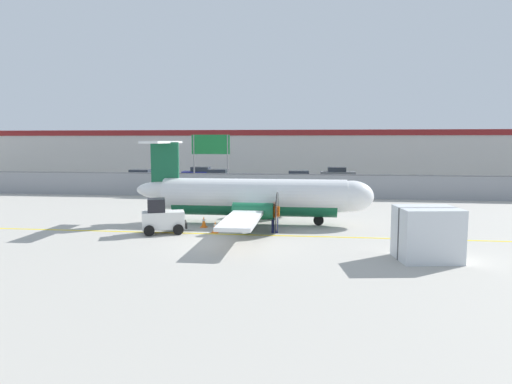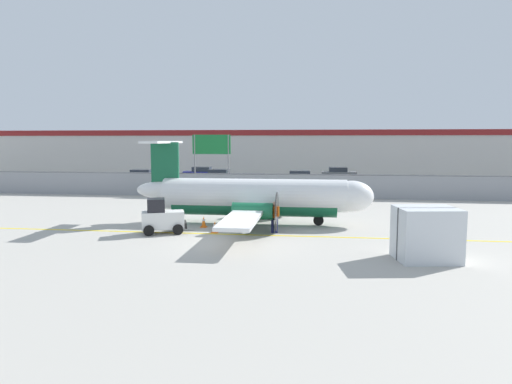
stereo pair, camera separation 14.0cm
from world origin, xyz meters
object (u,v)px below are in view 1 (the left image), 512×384
object	(u,v)px
parked_car_2	(217,176)
traffic_cone_near_left	(215,227)
parked_car_1	(200,173)
baggage_tug	(162,218)
cargo_container	(427,234)
parked_car_6	(381,183)
parked_car_3	(250,182)
parked_car_7	(421,184)
highway_sign	(211,149)
ground_crew_worker	(275,215)
parked_car_4	(300,178)
commuter_airplane	(258,197)
parked_car_0	(141,177)
traffic_cone_near_right	(204,222)
parked_car_5	(338,174)

from	to	relation	value
parked_car_2	traffic_cone_near_left	bearing A→B (deg)	106.57
parked_car_1	baggage_tug	bearing A→B (deg)	100.64
cargo_container	parked_car_6	bearing A→B (deg)	77.45
traffic_cone_near_left	parked_car_1	size ratio (longest dim) A/B	0.15
parked_car_3	parked_car_7	bearing A→B (deg)	-176.81
highway_sign	cargo_container	bearing A→B (deg)	-57.60
ground_crew_worker	parked_car_3	xyz separation A→B (m)	(-4.14, 20.48, -0.06)
parked_car_4	commuter_airplane	bearing A→B (deg)	-95.87
parked_car_4	highway_sign	bearing A→B (deg)	-135.80
parked_car_0	highway_sign	distance (m)	13.18
cargo_container	parked_car_0	size ratio (longest dim) A/B	0.62
parked_car_2	highway_sign	bearing A→B (deg)	103.55
parked_car_3	parked_car_6	bearing A→B (deg)	-177.32
parked_car_0	parked_car_2	distance (m)	8.58
commuter_airplane	cargo_container	distance (m)	10.82
traffic_cone_near_right	parked_car_5	xyz separation A→B (m)	(9.20, 31.87, 0.58)
baggage_tug	cargo_container	world-z (taller)	cargo_container
traffic_cone_near_right	highway_sign	xyz separation A→B (m)	(-3.28, 16.46, 3.83)
ground_crew_worker	parked_car_2	bearing A→B (deg)	-155.58
parked_car_3	highway_sign	size ratio (longest dim) A/B	0.78
parked_car_2	parked_car_4	xyz separation A→B (m)	(9.52, -1.38, 0.00)
ground_crew_worker	parked_car_2	world-z (taller)	same
parked_car_0	commuter_airplane	bearing A→B (deg)	-58.44
parked_car_0	parked_car_5	world-z (taller)	same
ground_crew_worker	parked_car_7	distance (m)	23.83
traffic_cone_near_right	parked_car_7	distance (m)	25.36
cargo_container	parked_car_4	bearing A→B (deg)	92.76
parked_car_1	parked_car_5	size ratio (longest dim) A/B	0.99
parked_car_6	highway_sign	world-z (taller)	highway_sign
parked_car_2	parked_car_3	world-z (taller)	same
parked_car_2	parked_car_5	world-z (taller)	same
parked_car_6	parked_car_7	bearing A→B (deg)	176.28
parked_car_1	parked_car_3	size ratio (longest dim) A/B	0.98
parked_car_3	parked_car_4	bearing A→B (deg)	-128.45
cargo_container	parked_car_7	size ratio (longest dim) A/B	0.63
traffic_cone_near_left	highway_sign	world-z (taller)	highway_sign
parked_car_7	highway_sign	bearing A→B (deg)	7.37
parked_car_2	parked_car_4	world-z (taller)	same
traffic_cone_near_right	parked_car_3	size ratio (longest dim) A/B	0.15
commuter_airplane	parked_car_7	size ratio (longest dim) A/B	3.78
baggage_tug	parked_car_2	xyz separation A→B (m)	(-2.97, 28.00, 0.04)
parked_car_1	parked_car_5	bearing A→B (deg)	-175.12
parked_car_6	highway_sign	distance (m)	16.48
baggage_tug	parked_car_4	size ratio (longest dim) A/B	0.60
parked_car_0	parked_car_3	distance (m)	14.19
traffic_cone_near_left	parked_car_2	distance (m)	28.08
baggage_tug	highway_sign	xyz separation A→B (m)	(-1.49, 18.40, 3.28)
traffic_cone_near_right	parked_car_0	size ratio (longest dim) A/B	0.15
ground_crew_worker	parked_car_4	world-z (taller)	same
ground_crew_worker	parked_car_0	bearing A→B (deg)	-139.64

